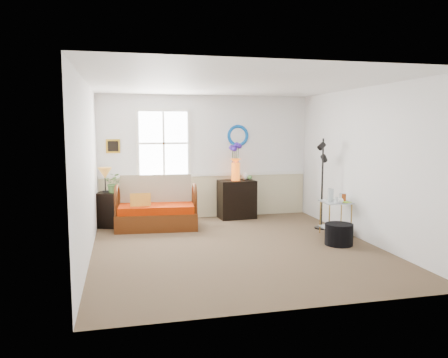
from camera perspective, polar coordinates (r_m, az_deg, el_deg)
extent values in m
cube|color=brown|center=(7.15, 1.52, -8.90)|extent=(4.50, 5.00, 0.01)
cube|color=white|center=(6.91, 1.59, 12.33)|extent=(4.50, 5.00, 0.01)
cube|color=white|center=(9.34, -2.37, 2.90)|extent=(4.50, 0.01, 2.60)
cube|color=white|center=(4.55, 9.62, -1.26)|extent=(4.50, 0.01, 2.60)
cube|color=white|center=(6.70, -17.40, 1.07)|extent=(0.01, 5.00, 2.60)
cube|color=white|center=(7.79, 17.77, 1.81)|extent=(0.01, 5.00, 2.60)
cube|color=#C5BB92|center=(9.42, -2.33, -2.28)|extent=(4.46, 0.02, 0.90)
cube|color=white|center=(9.35, -2.33, 0.56)|extent=(4.46, 0.04, 0.06)
cube|color=gold|center=(9.14, -14.29, 4.18)|extent=(0.28, 0.03, 0.28)
torus|color=#0A6ABE|center=(9.46, 1.82, 5.67)|extent=(0.47, 0.07, 0.47)
imported|color=#4E7E3F|center=(8.65, -14.16, -0.77)|extent=(0.46, 0.49, 0.30)
cylinder|color=black|center=(7.49, 14.77, -7.00)|extent=(0.60, 0.60, 0.35)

